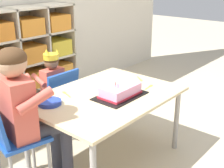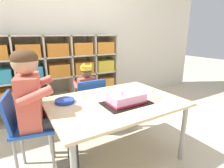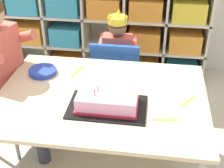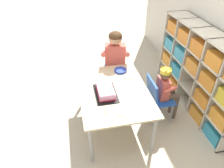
# 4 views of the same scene
# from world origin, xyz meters

# --- Properties ---
(ground) EXTENTS (16.00, 16.00, 0.00)m
(ground) POSITION_xyz_m (0.00, 0.00, 0.00)
(ground) COLOR beige
(storage_cubby_shelf) EXTENTS (1.85, 0.35, 1.17)m
(storage_cubby_shelf) POSITION_xyz_m (-0.16, 1.29, 0.59)
(storage_cubby_shelf) COLOR beige
(storage_cubby_shelf) RESTS_ON ground
(activity_table) EXTENTS (1.18, 0.85, 0.59)m
(activity_table) POSITION_xyz_m (0.00, 0.00, 0.53)
(activity_table) COLOR #D1B789
(activity_table) RESTS_ON ground
(classroom_chair_blue) EXTENTS (0.38, 0.32, 0.67)m
(classroom_chair_blue) POSITION_xyz_m (0.01, 0.60, 0.40)
(classroom_chair_blue) COLOR #1E4CA8
(classroom_chair_blue) RESTS_ON ground
(child_with_crown) EXTENTS (0.30, 0.31, 0.85)m
(child_with_crown) POSITION_xyz_m (0.01, 0.71, 0.53)
(child_with_crown) COLOR #D15647
(child_with_crown) RESTS_ON ground
(classroom_chair_adult_side) EXTENTS (0.40, 0.40, 0.74)m
(classroom_chair_adult_side) POSITION_xyz_m (-0.73, 0.18, 0.46)
(classroom_chair_adult_side) COLOR #1E4CA8
(classroom_chair_adult_side) RESTS_ON ground
(adult_helper_seated) EXTENTS (0.46, 0.45, 1.07)m
(adult_helper_seated) POSITION_xyz_m (-0.62, 0.16, 0.67)
(adult_helper_seated) COLOR #D15647
(adult_helper_seated) RESTS_ON ground
(birthday_cake_on_tray) EXTENTS (0.42, 0.26, 0.13)m
(birthday_cake_on_tray) POSITION_xyz_m (0.05, -0.11, 0.63)
(birthday_cake_on_tray) COLOR black
(birthday_cake_on_tray) RESTS_ON activity_table
(paper_plate_stack) EXTENTS (0.17, 0.17, 0.03)m
(paper_plate_stack) POSITION_xyz_m (-0.41, 0.19, 0.61)
(paper_plate_stack) COLOR #233DA3
(paper_plate_stack) RESTS_ON activity_table
(paper_napkin_square) EXTENTS (0.14, 0.14, 0.00)m
(paper_napkin_square) POSITION_xyz_m (0.33, 0.13, 0.59)
(paper_napkin_square) COLOR white
(paper_napkin_square) RESTS_ON activity_table
(fork_beside_plate_stack) EXTENTS (0.12, 0.03, 0.00)m
(fork_beside_plate_stack) POSITION_xyz_m (0.37, -0.17, 0.59)
(fork_beside_plate_stack) COLOR yellow
(fork_beside_plate_stack) RESTS_ON activity_table
(fork_by_napkin) EXTENTS (0.08, 0.11, 0.00)m
(fork_by_napkin) POSITION_xyz_m (0.47, 0.00, 0.59)
(fork_by_napkin) COLOR yellow
(fork_by_napkin) RESTS_ON activity_table
(fork_near_child_seat) EXTENTS (0.05, 0.13, 0.00)m
(fork_near_child_seat) POSITION_xyz_m (-0.20, 0.24, 0.59)
(fork_near_child_seat) COLOR yellow
(fork_near_child_seat) RESTS_ON activity_table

